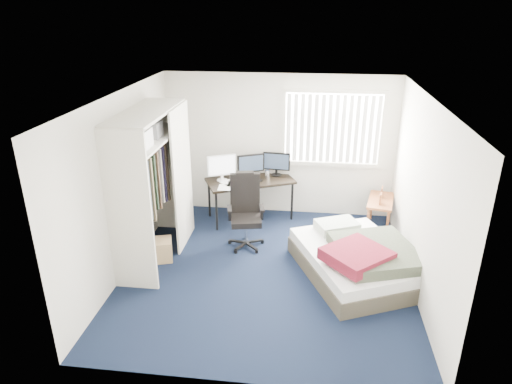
{
  "coord_description": "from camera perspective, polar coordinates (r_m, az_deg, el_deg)",
  "views": [
    {
      "loc": [
        0.54,
        -5.59,
        3.57
      ],
      "look_at": [
        -0.2,
        0.4,
        1.06
      ],
      "focal_mm": 32.0,
      "sensor_mm": 36.0,
      "label": 1
    }
  ],
  "objects": [
    {
      "name": "room_shell",
      "position": [
        5.98,
        1.44,
        2.41
      ],
      "size": [
        4.2,
        4.2,
        4.2
      ],
      "color": "silver",
      "rests_on": "ground"
    },
    {
      "name": "closet",
      "position": [
        6.64,
        -12.85,
        2.47
      ],
      "size": [
        0.64,
        1.84,
        2.22
      ],
      "color": "beige",
      "rests_on": "ground"
    },
    {
      "name": "pine_box",
      "position": [
        7.01,
        -12.21,
        -7.1
      ],
      "size": [
        0.5,
        0.43,
        0.32
      ],
      "primitive_type": "cube",
      "rotation": [
        0.0,
        0.0,
        0.3
      ],
      "color": "#A18150",
      "rests_on": "ground"
    },
    {
      "name": "nightstand",
      "position": [
        7.9,
        15.28,
        -1.35
      ],
      "size": [
        0.54,
        0.85,
        0.72
      ],
      "color": "brown",
      "rests_on": "ground"
    },
    {
      "name": "bed",
      "position": [
        6.59,
        12.64,
        -8.17
      ],
      "size": [
        1.97,
        2.2,
        0.6
      ],
      "color": "#443E31",
      "rests_on": "ground"
    },
    {
      "name": "ground",
      "position": [
        6.65,
        1.31,
        -9.88
      ],
      "size": [
        4.2,
        4.2,
        0.0
      ],
      "primitive_type": "plane",
      "color": "black",
      "rests_on": "ground"
    },
    {
      "name": "footstool",
      "position": [
        8.12,
        -0.76,
        -2.0
      ],
      "size": [
        0.31,
        0.25,
        0.25
      ],
      "color": "white",
      "rests_on": "ground"
    },
    {
      "name": "office_chair",
      "position": [
        7.15,
        -1.31,
        -3.28
      ],
      "size": [
        0.65,
        0.65,
        1.17
      ],
      "color": "black",
      "rests_on": "ground"
    },
    {
      "name": "window_assembly",
      "position": [
        7.89,
        9.54,
        7.8
      ],
      "size": [
        1.72,
        0.09,
        1.32
      ],
      "color": "white",
      "rests_on": "ground"
    },
    {
      "name": "desk",
      "position": [
        7.93,
        -0.76,
        1.82
      ],
      "size": [
        1.63,
        1.25,
        1.19
      ],
      "color": "black",
      "rests_on": "ground"
    }
  ]
}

